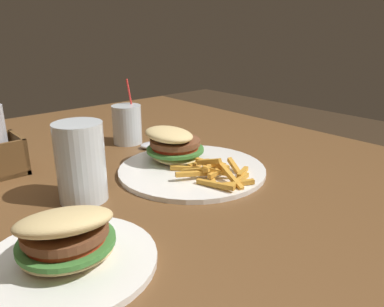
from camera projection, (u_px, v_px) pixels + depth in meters
dining_table at (119, 240)px, 0.77m from camera, size 1.49×1.35×0.73m
meal_plate_near at (184, 157)px, 0.83m from camera, size 0.32×0.32×0.09m
beer_glass at (82, 164)px, 0.66m from camera, size 0.09×0.09×0.14m
juice_glass at (127, 126)px, 1.00m from camera, size 0.08×0.08×0.17m
spoon at (153, 145)px, 0.98m from camera, size 0.06×0.17×0.01m
meal_plate_far at (67, 245)px, 0.49m from camera, size 0.24×0.24×0.10m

